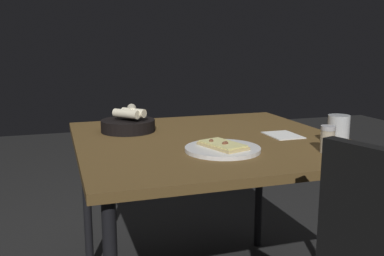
% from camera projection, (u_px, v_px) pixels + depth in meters
% --- Properties ---
extents(dining_table, '(1.04, 1.04, 0.74)m').
position_uv_depth(dining_table, '(210.00, 153.00, 1.73)').
color(dining_table, brown).
rests_on(dining_table, ground).
extents(pizza_plate, '(0.27, 0.27, 0.04)m').
position_uv_depth(pizza_plate, '(223.00, 148.00, 1.51)').
color(pizza_plate, white).
rests_on(pizza_plate, dining_table).
extents(bread_basket, '(0.23, 0.23, 0.11)m').
position_uv_depth(bread_basket, '(128.00, 123.00, 1.85)').
color(bread_basket, black).
rests_on(bread_basket, dining_table).
extents(beer_glass, '(0.08, 0.08, 0.11)m').
position_uv_depth(beer_glass, '(338.00, 132.00, 1.59)').
color(beer_glass, silver).
rests_on(beer_glass, dining_table).
extents(pepper_shaker, '(0.05, 0.05, 0.09)m').
position_uv_depth(pepper_shaker, '(327.00, 141.00, 1.49)').
color(pepper_shaker, '#BFB299').
rests_on(pepper_shaker, dining_table).
extents(napkin, '(0.16, 0.12, 0.00)m').
position_uv_depth(napkin, '(283.00, 135.00, 1.77)').
color(napkin, white).
rests_on(napkin, dining_table).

